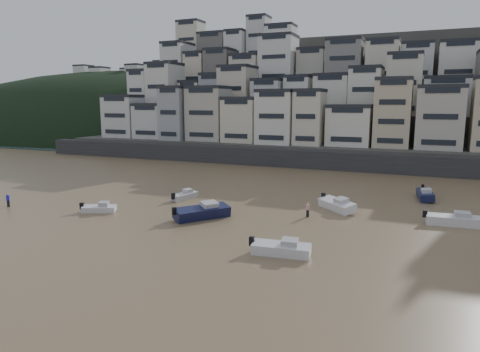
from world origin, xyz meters
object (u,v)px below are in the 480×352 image
at_px(boat_c, 202,210).
at_px(boat_e, 337,203).
at_px(person_pink, 308,209).
at_px(boat_f, 185,195).
at_px(person_blue, 8,200).
at_px(boat_d, 454,218).
at_px(boat_i, 425,193).
at_px(boat_a, 281,247).
at_px(boat_j, 99,208).

bearing_deg(boat_c, boat_e, -16.78).
distance_m(boat_e, person_pink, 5.03).
xyz_separation_m(boat_f, person_blue, (-18.16, -12.34, 0.24)).
bearing_deg(boat_d, boat_i, 97.77).
distance_m(boat_a, boat_d, 21.18).
distance_m(boat_c, person_blue, 25.33).
bearing_deg(person_blue, boat_d, 14.12).
relative_size(boat_a, person_blue, 3.15).
distance_m(boat_j, boat_e, 28.48).
height_order(boat_c, boat_e, boat_c).
bearing_deg(boat_i, boat_c, -55.28).
height_order(boat_i, boat_d, boat_i).
bearing_deg(boat_d, person_blue, -170.65).
xyz_separation_m(boat_f, boat_i, (29.84, 12.85, 0.19)).
height_order(boat_d, person_blue, person_blue).
bearing_deg(boat_j, person_pink, -5.59).
xyz_separation_m(boat_c, boat_i, (23.10, 20.52, -0.13)).
xyz_separation_m(boat_a, boat_d, (14.11, 15.79, 0.07)).
xyz_separation_m(boat_a, boat_f, (-18.50, 15.36, -0.12)).
bearing_deg(boat_a, boat_f, 133.75).
height_order(boat_j, boat_i, boat_i).
bearing_deg(boat_i, person_blue, -69.20).
relative_size(boat_j, person_pink, 2.46).
xyz_separation_m(boat_f, person_pink, (17.51, -2.31, 0.24)).
bearing_deg(boat_i, person_pink, -46.02).
bearing_deg(boat_i, boat_a, -28.80).
xyz_separation_m(boat_d, person_blue, (-50.76, -12.77, 0.06)).
relative_size(boat_a, boat_e, 0.90).
height_order(boat_c, person_pink, boat_c).
bearing_deg(boat_e, person_blue, -115.59).
bearing_deg(boat_j, boat_e, 1.19).
distance_m(boat_i, person_pink, 19.54).
bearing_deg(boat_d, boat_j, -169.48).
relative_size(boat_j, person_blue, 2.46).
bearing_deg(boat_e, boat_i, 91.34).
relative_size(boat_f, boat_i, 0.76).
distance_m(boat_e, person_blue, 40.78).
bearing_deg(boat_d, boat_f, 175.99).
bearing_deg(boat_f, boat_d, -76.86).
bearing_deg(boat_j, boat_c, -13.16).
bearing_deg(person_pink, person_blue, -164.29).
height_order(boat_c, boat_a, boat_c).
relative_size(boat_a, boat_i, 0.91).
bearing_deg(boat_c, boat_f, 78.27).
relative_size(boat_d, person_blue, 3.43).
relative_size(boat_c, boat_j, 1.63).
bearing_deg(boat_j, person_blue, 166.41).
bearing_deg(person_pink, boat_i, 50.87).
xyz_separation_m(boat_a, person_pink, (-0.99, 13.05, 0.12)).
xyz_separation_m(boat_j, boat_a, (24.28, -5.29, 0.16)).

